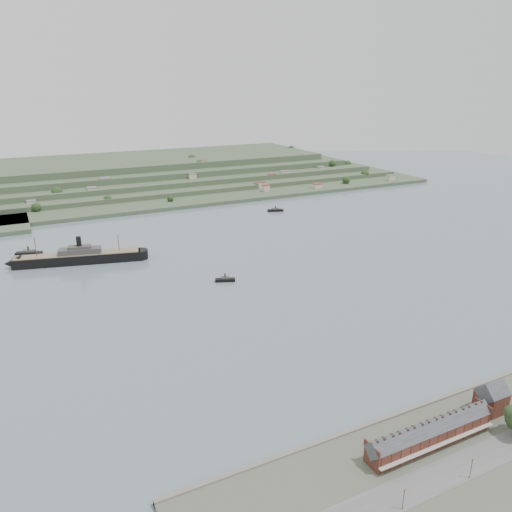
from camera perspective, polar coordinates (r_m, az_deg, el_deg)
name	(u,v)px	position (r m, az deg, el deg)	size (l,w,h in m)	color
ground	(254,288)	(334.54, -0.21, -3.69)	(1400.00, 1400.00, 0.00)	slate
near_shore	(489,470)	(208.19, 25.06, -21.29)	(220.00, 80.00, 2.60)	#4C5142
terrace_row	(430,433)	(207.23, 19.28, -18.58)	(55.60, 9.80, 11.07)	#452318
gabled_building	(492,398)	(233.22, 25.32, -14.41)	(10.40, 10.18, 14.09)	#452318
far_peninsula	(144,175)	(699.34, -12.69, 9.02)	(760.00, 309.00, 30.00)	#3D5136
steamship	(74,258)	(402.21, -20.04, -0.18)	(103.27, 34.99, 25.11)	black
tugboat	(225,279)	(345.47, -3.55, -2.69)	(14.10, 8.37, 6.17)	black
ferry_west	(29,253)	(435.99, -24.54, 0.30)	(20.67, 12.64, 7.52)	black
ferry_east	(275,210)	(534.50, 2.24, 5.28)	(17.33, 9.62, 6.27)	black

